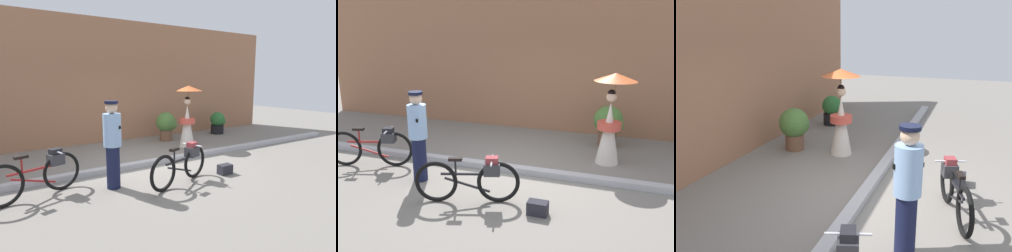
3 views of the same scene
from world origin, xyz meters
TOP-DOWN VIEW (x-y plane):
  - ground_plane at (0.00, 0.00)m, footprint 30.00×30.00m
  - building_wall at (0.00, 3.31)m, footprint 14.00×0.40m
  - sidewalk_curb at (0.00, 0.00)m, footprint 14.00×0.20m
  - bicycle_near_officer at (-0.16, -1.44)m, footprint 1.66×0.66m
  - bicycle_far_side at (-2.73, -0.65)m, footprint 1.72×0.66m
  - person_officer at (-1.44, -0.95)m, footprint 0.34×0.34m
  - person_with_parasol at (1.80, 1.12)m, footprint 0.85×0.85m
  - potted_plant_by_door at (4.08, 2.26)m, footprint 0.58×0.56m
  - potted_plant_small at (1.72, 2.23)m, footprint 0.70×0.68m
  - backpack_on_pavement at (0.96, -1.49)m, footprint 0.32×0.19m

SIDE VIEW (x-z plane):
  - ground_plane at x=0.00m, z-range 0.00..0.00m
  - sidewalk_curb at x=0.00m, z-range 0.00..0.12m
  - backpack_on_pavement at x=0.96m, z-range 0.01..0.22m
  - bicycle_near_officer at x=-0.16m, z-range 0.02..0.81m
  - bicycle_far_side at x=-2.73m, z-range 0.02..0.84m
  - potted_plant_by_door at x=4.08m, z-range 0.02..0.87m
  - potted_plant_small at x=1.72m, z-range 0.07..1.05m
  - person_officer at x=-1.44m, z-range 0.06..1.75m
  - person_with_parasol at x=1.80m, z-range 0.03..1.93m
  - building_wall at x=0.00m, z-range 0.00..4.04m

